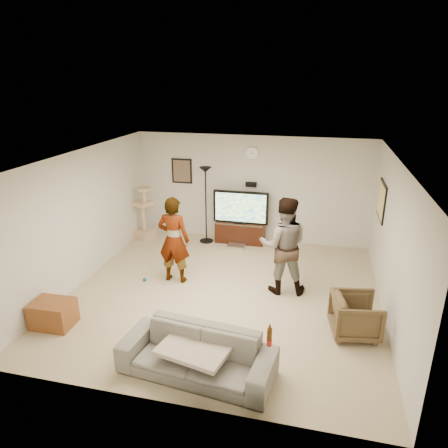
% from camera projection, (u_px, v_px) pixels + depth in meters
% --- Properties ---
extents(floor, '(5.50, 5.50, 0.02)m').
position_uv_depth(floor, '(224.00, 294.00, 7.49)').
color(floor, tan).
rests_on(floor, ground).
extents(ceiling, '(5.50, 5.50, 0.02)m').
position_uv_depth(ceiling, '(224.00, 157.00, 6.63)').
color(ceiling, white).
rests_on(ceiling, wall_back).
extents(wall_back, '(5.50, 0.04, 2.50)m').
position_uv_depth(wall_back, '(251.00, 189.00, 9.57)').
color(wall_back, beige).
rests_on(wall_back, floor).
extents(wall_front, '(5.50, 0.04, 2.50)m').
position_uv_depth(wall_front, '(167.00, 315.00, 4.55)').
color(wall_front, beige).
rests_on(wall_front, floor).
extents(wall_left, '(0.04, 5.50, 2.50)m').
position_uv_depth(wall_left, '(82.00, 218.00, 7.66)').
color(wall_left, beige).
rests_on(wall_left, floor).
extents(wall_right, '(0.04, 5.50, 2.50)m').
position_uv_depth(wall_right, '(393.00, 244.00, 6.46)').
color(wall_right, beige).
rests_on(wall_right, floor).
extents(wall_clock, '(0.26, 0.04, 0.26)m').
position_uv_depth(wall_clock, '(252.00, 153.00, 9.25)').
color(wall_clock, silver).
rests_on(wall_clock, wall_back).
extents(wall_speaker, '(0.25, 0.10, 0.10)m').
position_uv_depth(wall_speaker, '(251.00, 184.00, 9.47)').
color(wall_speaker, black).
rests_on(wall_speaker, wall_back).
extents(picture_back, '(0.42, 0.03, 0.52)m').
position_uv_depth(picture_back, '(182.00, 171.00, 9.81)').
color(picture_back, brown).
rests_on(picture_back, wall_back).
extents(picture_right, '(0.03, 0.78, 0.62)m').
position_uv_depth(picture_right, '(382.00, 201.00, 7.84)').
color(picture_right, '#F5CB76').
rests_on(picture_right, wall_right).
extents(tv_stand, '(1.15, 0.45, 0.48)m').
position_uv_depth(tv_stand, '(240.00, 232.00, 9.74)').
color(tv_stand, black).
rests_on(tv_stand, floor).
extents(console_box, '(0.40, 0.30, 0.07)m').
position_uv_depth(console_box, '(236.00, 246.00, 9.45)').
color(console_box, silver).
rests_on(console_box, floor).
extents(tv, '(1.30, 0.08, 0.77)m').
position_uv_depth(tv, '(241.00, 207.00, 9.52)').
color(tv, black).
rests_on(tv, tv_stand).
extents(tv_screen, '(1.19, 0.01, 0.68)m').
position_uv_depth(tv_screen, '(240.00, 208.00, 9.48)').
color(tv_screen, '#D8FC5A').
rests_on(tv_screen, tv).
extents(floor_lamp, '(0.32, 0.32, 1.80)m').
position_uv_depth(floor_lamp, '(206.00, 206.00, 9.52)').
color(floor_lamp, black).
rests_on(floor_lamp, floor).
extents(cat_tree, '(0.52, 0.52, 1.31)m').
position_uv_depth(cat_tree, '(143.00, 213.00, 9.81)').
color(cat_tree, tan).
rests_on(cat_tree, floor).
extents(person_left, '(0.63, 0.43, 1.69)m').
position_uv_depth(person_left, '(174.00, 240.00, 7.69)').
color(person_left, '#94969C').
rests_on(person_left, floor).
extents(person_right, '(0.96, 0.80, 1.80)m').
position_uv_depth(person_right, '(284.00, 246.00, 7.29)').
color(person_right, navy).
rests_on(person_right, floor).
extents(sofa, '(2.13, 1.03, 0.60)m').
position_uv_depth(sofa, '(197.00, 354.00, 5.39)').
color(sofa, slate).
rests_on(sofa, floor).
extents(throw_blanket, '(1.03, 0.88, 0.06)m').
position_uv_depth(throw_blanket, '(196.00, 347.00, 5.35)').
color(throw_blanket, beige).
rests_on(throw_blanket, sofa).
extents(beer_bottle, '(0.06, 0.06, 0.25)m').
position_uv_depth(beer_bottle, '(269.00, 337.00, 5.03)').
color(beer_bottle, '#472607').
rests_on(beer_bottle, sofa).
extents(armchair, '(0.81, 0.80, 0.64)m').
position_uv_depth(armchair, '(356.00, 316.00, 6.20)').
color(armchair, brown).
rests_on(armchair, floor).
extents(side_table, '(0.65, 0.50, 0.42)m').
position_uv_depth(side_table, '(53.00, 314.00, 6.46)').
color(side_table, brown).
rests_on(side_table, floor).
extents(toy_ball, '(0.07, 0.07, 0.07)m').
position_uv_depth(toy_ball, '(145.00, 280.00, 7.91)').
color(toy_ball, '#105288').
rests_on(toy_ball, floor).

